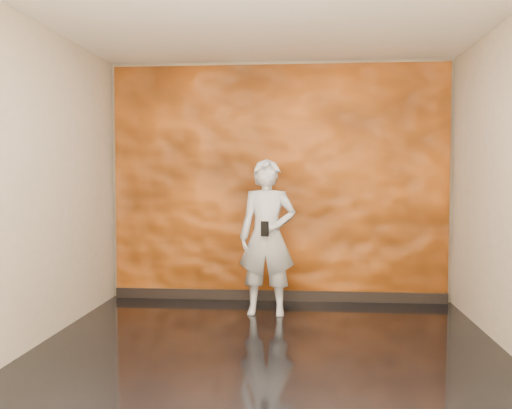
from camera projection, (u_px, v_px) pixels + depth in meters
name	position (u px, v px, depth m)	size (l,w,h in m)	color
room	(267.00, 184.00, 4.72)	(4.02, 4.02, 2.81)	black
feature_wall	(279.00, 183.00, 6.67)	(3.90, 0.06, 2.75)	#D76015
baseboard	(278.00, 295.00, 6.70)	(3.90, 0.04, 0.12)	black
man	(267.00, 237.00, 6.01)	(0.60, 0.39, 1.64)	#969BA4
phone	(265.00, 229.00, 5.78)	(0.08, 0.02, 0.16)	black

